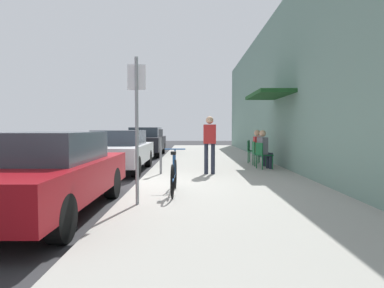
{
  "coord_description": "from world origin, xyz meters",
  "views": [
    {
      "loc": [
        1.37,
        -7.81,
        1.48
      ],
      "look_at": [
        1.33,
        5.59,
        0.82
      ],
      "focal_mm": 30.76,
      "sensor_mm": 36.0,
      "label": 1
    }
  ],
  "objects_px": {
    "cafe_chair_0": "(263,154)",
    "pedestrian_standing": "(211,140)",
    "parked_car_0": "(48,172)",
    "street_sign": "(138,119)",
    "parked_car_1": "(121,150)",
    "seated_patron_0": "(265,148)",
    "parked_car_2": "(147,141)",
    "bicycle_0": "(175,176)",
    "cafe_chair_1": "(258,152)",
    "cafe_chair_2": "(253,150)",
    "parking_meter": "(162,148)",
    "seated_patron_1": "(260,146)"
  },
  "relations": [
    {
      "from": "parking_meter",
      "to": "cafe_chair_2",
      "type": "distance_m",
      "value": 4.51
    },
    {
      "from": "parked_car_2",
      "to": "street_sign",
      "type": "height_order",
      "value": "street_sign"
    },
    {
      "from": "pedestrian_standing",
      "to": "parked_car_2",
      "type": "bearing_deg",
      "value": 110.83
    },
    {
      "from": "parked_car_1",
      "to": "cafe_chair_0",
      "type": "bearing_deg",
      "value": -4.17
    },
    {
      "from": "parked_car_0",
      "to": "street_sign",
      "type": "height_order",
      "value": "street_sign"
    },
    {
      "from": "parked_car_0",
      "to": "parked_car_1",
      "type": "height_order",
      "value": "parked_car_0"
    },
    {
      "from": "bicycle_0",
      "to": "cafe_chair_2",
      "type": "bearing_deg",
      "value": 65.6
    },
    {
      "from": "parking_meter",
      "to": "seated_patron_1",
      "type": "xyz_separation_m",
      "value": [
        3.32,
        2.06,
        -0.07
      ]
    },
    {
      "from": "bicycle_0",
      "to": "seated_patron_0",
      "type": "height_order",
      "value": "seated_patron_0"
    },
    {
      "from": "street_sign",
      "to": "bicycle_0",
      "type": "distance_m",
      "value": 1.65
    },
    {
      "from": "parked_car_2",
      "to": "street_sign",
      "type": "relative_size",
      "value": 1.69
    },
    {
      "from": "street_sign",
      "to": "cafe_chair_0",
      "type": "distance_m",
      "value": 6.13
    },
    {
      "from": "parked_car_2",
      "to": "cafe_chair_2",
      "type": "height_order",
      "value": "parked_car_2"
    },
    {
      "from": "parked_car_1",
      "to": "cafe_chair_1",
      "type": "height_order",
      "value": "parked_car_1"
    },
    {
      "from": "seated_patron_1",
      "to": "parked_car_0",
      "type": "bearing_deg",
      "value": -128.17
    },
    {
      "from": "parked_car_1",
      "to": "street_sign",
      "type": "height_order",
      "value": "street_sign"
    },
    {
      "from": "parked_car_0",
      "to": "parked_car_1",
      "type": "distance_m",
      "value": 5.66
    },
    {
      "from": "parked_car_2",
      "to": "seated_patron_1",
      "type": "bearing_deg",
      "value": -49.92
    },
    {
      "from": "parked_car_2",
      "to": "pedestrian_standing",
      "type": "relative_size",
      "value": 2.59
    },
    {
      "from": "cafe_chair_0",
      "to": "pedestrian_standing",
      "type": "bearing_deg",
      "value": -146.58
    },
    {
      "from": "parked_car_0",
      "to": "pedestrian_standing",
      "type": "xyz_separation_m",
      "value": [
        2.99,
        4.11,
        0.39
      ]
    },
    {
      "from": "parked_car_0",
      "to": "street_sign",
      "type": "relative_size",
      "value": 1.69
    },
    {
      "from": "cafe_chair_1",
      "to": "parked_car_1",
      "type": "bearing_deg",
      "value": -173.65
    },
    {
      "from": "cafe_chair_1",
      "to": "seated_patron_1",
      "type": "bearing_deg",
      "value": -0.8
    },
    {
      "from": "parked_car_0",
      "to": "parked_car_1",
      "type": "relative_size",
      "value": 1.0
    },
    {
      "from": "bicycle_0",
      "to": "seated_patron_1",
      "type": "xyz_separation_m",
      "value": [
        2.77,
        4.93,
        0.34
      ]
    },
    {
      "from": "parked_car_0",
      "to": "seated_patron_1",
      "type": "xyz_separation_m",
      "value": [
        4.87,
        6.19,
        0.09
      ]
    },
    {
      "from": "cafe_chair_0",
      "to": "pedestrian_standing",
      "type": "height_order",
      "value": "pedestrian_standing"
    },
    {
      "from": "parked_car_0",
      "to": "pedestrian_standing",
      "type": "distance_m",
      "value": 5.1
    },
    {
      "from": "cafe_chair_1",
      "to": "cafe_chair_2",
      "type": "relative_size",
      "value": 1.0
    },
    {
      "from": "parking_meter",
      "to": "street_sign",
      "type": "relative_size",
      "value": 0.51
    },
    {
      "from": "parking_meter",
      "to": "pedestrian_standing",
      "type": "bearing_deg",
      "value": -0.82
    },
    {
      "from": "parking_meter",
      "to": "cafe_chair_0",
      "type": "xyz_separation_m",
      "value": [
        3.26,
        1.18,
        -0.26
      ]
    },
    {
      "from": "bicycle_0",
      "to": "seated_patron_1",
      "type": "distance_m",
      "value": 5.67
    },
    {
      "from": "parked_car_1",
      "to": "seated_patron_0",
      "type": "height_order",
      "value": "seated_patron_0"
    },
    {
      "from": "bicycle_0",
      "to": "parking_meter",
      "type": "bearing_deg",
      "value": 100.78
    },
    {
      "from": "street_sign",
      "to": "bicycle_0",
      "type": "bearing_deg",
      "value": 59.41
    },
    {
      "from": "parked_car_1",
      "to": "cafe_chair_0",
      "type": "distance_m",
      "value": 4.82
    },
    {
      "from": "parked_car_1",
      "to": "seated_patron_1",
      "type": "relative_size",
      "value": 3.41
    },
    {
      "from": "street_sign",
      "to": "seated_patron_1",
      "type": "height_order",
      "value": "street_sign"
    },
    {
      "from": "parked_car_1",
      "to": "seated_patron_0",
      "type": "distance_m",
      "value": 4.88
    },
    {
      "from": "cafe_chair_1",
      "to": "seated_patron_0",
      "type": "bearing_deg",
      "value": -85.96
    },
    {
      "from": "cafe_chair_0",
      "to": "seated_patron_0",
      "type": "height_order",
      "value": "seated_patron_0"
    },
    {
      "from": "parked_car_2",
      "to": "cafe_chair_0",
      "type": "xyz_separation_m",
      "value": [
        4.81,
        -6.67,
        -0.15
      ]
    },
    {
      "from": "cafe_chair_2",
      "to": "cafe_chair_0",
      "type": "bearing_deg",
      "value": -90.0
    },
    {
      "from": "parking_meter",
      "to": "cafe_chair_0",
      "type": "distance_m",
      "value": 3.48
    },
    {
      "from": "parked_car_1",
      "to": "seated_patron_1",
      "type": "distance_m",
      "value": 4.9
    },
    {
      "from": "cafe_chair_1",
      "to": "seated_patron_1",
      "type": "distance_m",
      "value": 0.2
    },
    {
      "from": "parking_meter",
      "to": "seated_patron_0",
      "type": "distance_m",
      "value": 3.53
    },
    {
      "from": "parked_car_1",
      "to": "seated_patron_1",
      "type": "height_order",
      "value": "seated_patron_1"
    }
  ]
}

